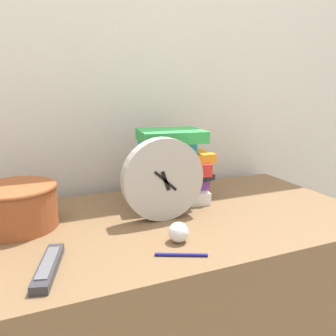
{
  "coord_description": "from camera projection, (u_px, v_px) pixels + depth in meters",
  "views": [
    {
      "loc": [
        -0.3,
        -0.55,
        1.15
      ],
      "look_at": [
        0.09,
        0.39,
        0.9
      ],
      "focal_mm": 35.0,
      "sensor_mm": 36.0,
      "label": 1
    }
  ],
  "objects": [
    {
      "name": "wall_back",
      "position": [
        113.0,
        76.0,
        1.23
      ],
      "size": [
        6.0,
        0.04,
        2.4
      ],
      "color": "silver",
      "rests_on": "ground_plane"
    },
    {
      "name": "desk",
      "position": [
        150.0,
        329.0,
        1.07
      ],
      "size": [
        1.37,
        0.64,
        0.77
      ],
      "color": "brown",
      "rests_on": "ground_plane"
    },
    {
      "name": "desk_clock",
      "position": [
        163.0,
        179.0,
        0.96
      ],
      "size": [
        0.25,
        0.04,
        0.25
      ],
      "color": "#B7B2A8",
      "rests_on": "desk"
    },
    {
      "name": "book_stack",
      "position": [
        173.0,
        165.0,
        1.14
      ],
      "size": [
        0.26,
        0.22,
        0.25
      ],
      "color": "white",
      "rests_on": "desk"
    },
    {
      "name": "basket",
      "position": [
        16.0,
        205.0,
        0.92
      ],
      "size": [
        0.23,
        0.23,
        0.12
      ],
      "color": "#994C28",
      "rests_on": "desk"
    },
    {
      "name": "tv_remote",
      "position": [
        48.0,
        267.0,
        0.7
      ],
      "size": [
        0.08,
        0.18,
        0.02
      ],
      "color": "#333338",
      "rests_on": "desk"
    },
    {
      "name": "crumpled_paper_ball",
      "position": [
        178.0,
        232.0,
        0.84
      ],
      "size": [
        0.05,
        0.05,
        0.05
      ],
      "color": "white",
      "rests_on": "desk"
    },
    {
      "name": "pen",
      "position": [
        180.0,
        255.0,
        0.77
      ],
      "size": [
        0.12,
        0.06,
        0.01
      ],
      "color": "navy",
      "rests_on": "desk"
    }
  ]
}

